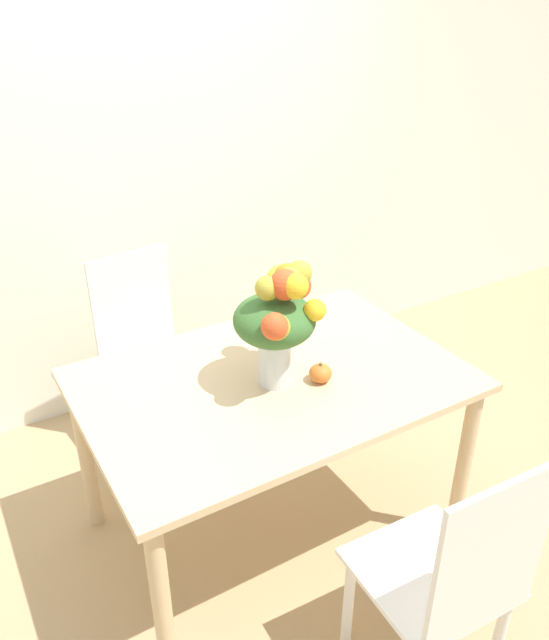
{
  "coord_description": "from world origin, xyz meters",
  "views": [
    {
      "loc": [
        -1.0,
        -1.68,
        2.06
      ],
      "look_at": [
        -0.01,
        -0.04,
        1.03
      ],
      "focal_mm": 35.0,
      "sensor_mm": 36.0,
      "label": 1
    }
  ],
  "objects_px": {
    "flower_vase": "(279,317)",
    "dining_chair_near_window": "(148,355)",
    "dining_chair_far_side": "(449,581)",
    "pumpkin": "(320,373)"
  },
  "relations": [
    {
      "from": "dining_chair_far_side",
      "to": "flower_vase",
      "type": "bearing_deg",
      "value": -80.72
    },
    {
      "from": "dining_chair_near_window",
      "to": "dining_chair_far_side",
      "type": "xyz_separation_m",
      "value": [
        0.3,
        -1.68,
        0.0
      ]
    },
    {
      "from": "flower_vase",
      "to": "pumpkin",
      "type": "xyz_separation_m",
      "value": [
        0.14,
        -0.08,
        -0.23
      ]
    },
    {
      "from": "flower_vase",
      "to": "dining_chair_far_side",
      "type": "height_order",
      "value": "flower_vase"
    },
    {
      "from": "flower_vase",
      "to": "dining_chair_far_side",
      "type": "distance_m",
      "value": 0.99
    },
    {
      "from": "dining_chair_near_window",
      "to": "flower_vase",
      "type": "bearing_deg",
      "value": -81.95
    },
    {
      "from": "flower_vase",
      "to": "dining_chair_near_window",
      "type": "xyz_separation_m",
      "value": [
        -0.21,
        0.85,
        -0.53
      ]
    },
    {
      "from": "flower_vase",
      "to": "pumpkin",
      "type": "bearing_deg",
      "value": -29.37
    },
    {
      "from": "flower_vase",
      "to": "dining_chair_far_side",
      "type": "bearing_deg",
      "value": -83.46
    },
    {
      "from": "pumpkin",
      "to": "dining_chair_far_side",
      "type": "xyz_separation_m",
      "value": [
        -0.04,
        -0.75,
        -0.3
      ]
    }
  ]
}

